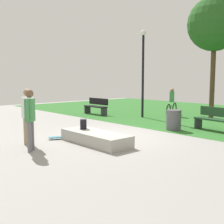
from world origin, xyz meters
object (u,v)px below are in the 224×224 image
object	(u,v)px
backpack_on_ledge	(83,124)
park_bench_far_right	(215,119)
skater_watching	(28,112)
skateboard_by_ledge	(61,137)
lamp_post	(143,65)
tree_young_birch	(215,24)
concrete_ledge	(95,138)
cyclist_on_bicycle	(172,104)
trash_bin	(174,120)
skater_performing_trick	(30,115)
park_bench_far_left	(96,106)
skateboard_spare	(100,131)

from	to	relation	value
backpack_on_ledge	park_bench_far_right	size ratio (longest dim) A/B	0.19
backpack_on_ledge	skater_watching	size ratio (longest dim) A/B	0.19
skateboard_by_ledge	lamp_post	distance (m)	6.88
park_bench_far_right	tree_young_birch	size ratio (longest dim) A/B	0.27
concrete_ledge	cyclist_on_bicycle	size ratio (longest dim) A/B	1.44
trash_bin	skater_performing_trick	bearing A→B (deg)	-97.00
lamp_post	trash_bin	xyz separation A→B (m)	(3.35, -1.89, -2.30)
tree_young_birch	park_bench_far_left	bearing A→B (deg)	-147.02
tree_young_birch	cyclist_on_bicycle	xyz separation A→B (m)	(-1.96, -0.66, -4.03)
concrete_ledge	trash_bin	distance (m)	3.78
concrete_ledge	skateboard_by_ledge	xyz separation A→B (m)	(-1.33, -0.43, -0.12)
skateboard_spare	lamp_post	bearing A→B (deg)	113.08
backpack_on_ledge	lamp_post	xyz separation A→B (m)	(-2.42, 5.59, 2.17)
park_bench_far_left	tree_young_birch	distance (m)	7.43
skateboard_spare	lamp_post	world-z (taller)	lamp_post
trash_bin	skateboard_by_ledge	bearing A→B (deg)	-110.16
skater_performing_trick	skater_watching	size ratio (longest dim) A/B	1.01
concrete_ledge	skater_performing_trick	distance (m)	2.15
skateboard_by_ledge	tree_young_birch	world-z (taller)	tree_young_birch
skater_performing_trick	skateboard_by_ledge	bearing A→B (deg)	119.56
backpack_on_ledge	concrete_ledge	bearing A→B (deg)	-146.18
park_bench_far_right	lamp_post	size ratio (longest dim) A/B	0.37
concrete_ledge	backpack_on_ledge	bearing A→B (deg)	174.76
skateboard_by_ledge	cyclist_on_bicycle	distance (m)	7.82
skateboard_spare	lamp_post	size ratio (longest dim) A/B	0.16
concrete_ledge	lamp_post	world-z (taller)	lamp_post
backpack_on_ledge	park_bench_far_right	xyz separation A→B (m)	(2.11, 4.76, -0.04)
backpack_on_ledge	park_bench_far_left	bearing A→B (deg)	-3.47
skater_watching	skateboard_by_ledge	distance (m)	1.52
skater_performing_trick	lamp_post	world-z (taller)	lamp_post
concrete_ledge	skater_watching	world-z (taller)	skater_watching
skateboard_by_ledge	cyclist_on_bicycle	size ratio (longest dim) A/B	0.47
skater_watching	park_bench_far_left	world-z (taller)	skater_watching
cyclist_on_bicycle	park_bench_far_right	bearing A→B (deg)	-32.46
lamp_post	trash_bin	size ratio (longest dim) A/B	5.60
park_bench_far_left	cyclist_on_bicycle	size ratio (longest dim) A/B	0.93
trash_bin	concrete_ledge	bearing A→B (deg)	-93.18
park_bench_far_left	skater_watching	bearing A→B (deg)	-54.66
skateboard_spare	park_bench_far_left	distance (m)	5.60
park_bench_far_right	trash_bin	size ratio (longest dim) A/B	2.06
park_bench_far_left	concrete_ledge	bearing A→B (deg)	-39.11
park_bench_far_left	trash_bin	distance (m)	5.93
trash_bin	cyclist_on_bicycle	distance (m)	4.43
concrete_ledge	park_bench_far_left	bearing A→B (deg)	140.89
skater_watching	park_bench_far_left	xyz separation A→B (m)	(-4.41, 6.23, -0.53)
skater_watching	lamp_post	world-z (taller)	lamp_post
skateboard_spare	park_bench_far_left	xyz separation A→B (m)	(-4.43, 3.40, 0.42)
cyclist_on_bicycle	park_bench_far_left	bearing A→B (deg)	-139.97
lamp_post	park_bench_far_left	bearing A→B (deg)	-157.29
backpack_on_ledge	cyclist_on_bicycle	size ratio (longest dim) A/B	0.18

